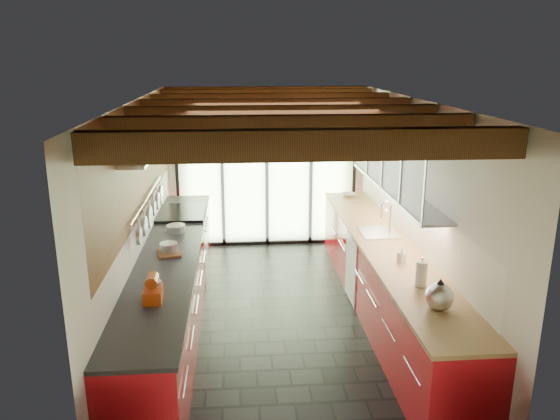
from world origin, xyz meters
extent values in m
plane|color=black|center=(0.00, 0.00, 0.00)|extent=(5.50, 5.50, 0.00)
plane|color=silver|center=(0.00, 2.75, 1.30)|extent=(3.20, 0.00, 3.20)
plane|color=silver|center=(0.00, -2.75, 1.30)|extent=(3.20, 0.00, 3.20)
plane|color=silver|center=(-1.60, 0.00, 1.30)|extent=(0.00, 5.50, 5.50)
plane|color=silver|center=(1.60, 0.00, 1.30)|extent=(0.00, 5.50, 5.50)
plane|color=#472814|center=(0.00, 0.00, 2.60)|extent=(5.50, 5.50, 0.00)
cube|color=#593316|center=(0.00, -2.25, 2.48)|extent=(3.14, 0.14, 0.22)
cube|color=#593316|center=(0.00, -1.35, 2.48)|extent=(3.14, 0.14, 0.22)
cube|color=#593316|center=(0.00, -0.45, 2.48)|extent=(3.14, 0.14, 0.22)
cube|color=#593316|center=(0.00, 0.45, 2.48)|extent=(3.14, 0.14, 0.22)
cube|color=#593316|center=(0.00, 1.35, 2.48)|extent=(3.14, 0.14, 0.22)
cube|color=#593316|center=(0.00, 2.25, 2.48)|extent=(3.14, 0.14, 0.22)
cube|color=brown|center=(0.00, 2.71, 2.35)|extent=(3.14, 0.06, 0.50)
plane|color=brown|center=(-1.57, 0.20, 1.98)|extent=(0.00, 4.90, 4.90)
plane|color=#C6EAAD|center=(0.00, 2.73, 1.08)|extent=(2.90, 0.00, 2.90)
cube|color=black|center=(-1.45, 2.72, 1.07)|extent=(0.05, 0.04, 2.15)
cube|color=black|center=(1.45, 2.72, 1.07)|extent=(0.05, 0.04, 2.15)
cube|color=black|center=(0.00, 2.69, 1.07)|extent=(0.06, 0.05, 2.15)
cube|color=black|center=(0.00, 2.69, 2.15)|extent=(2.90, 0.05, 0.06)
cylinder|color=red|center=(0.00, 2.67, 2.35)|extent=(0.34, 0.04, 0.34)
cylinder|color=beige|center=(0.00, 2.65, 2.35)|extent=(0.28, 0.02, 0.28)
cube|color=red|center=(-1.28, 0.00, 0.44)|extent=(0.65, 5.00, 0.88)
cube|color=black|center=(-1.28, 0.00, 0.90)|extent=(0.68, 5.00, 0.04)
cube|color=silver|center=(-1.28, 1.45, 0.44)|extent=(0.66, 0.90, 0.90)
cube|color=black|center=(-1.28, 1.45, 0.93)|extent=(0.65, 0.90, 0.06)
cube|color=red|center=(1.28, 0.00, 0.44)|extent=(0.65, 5.00, 0.88)
cube|color=#A2784E|center=(1.28, 0.00, 0.90)|extent=(0.68, 5.00, 0.04)
cube|color=white|center=(0.95, 0.40, 0.44)|extent=(0.02, 0.60, 0.84)
cube|color=silver|center=(1.28, 0.40, 0.93)|extent=(0.45, 0.52, 0.02)
cylinder|color=silver|center=(1.42, 0.40, 1.10)|extent=(0.02, 0.02, 0.34)
torus|color=silver|center=(1.36, 0.40, 1.27)|extent=(0.14, 0.02, 0.14)
plane|color=silver|center=(1.26, 0.30, 1.85)|extent=(0.00, 3.00, 3.00)
cube|color=#9EA0A5|center=(1.43, 0.30, 1.51)|extent=(0.34, 3.00, 0.03)
cube|color=#9EA0A5|center=(1.43, 0.30, 2.19)|extent=(0.34, 3.00, 0.03)
cylinder|color=silver|center=(-1.54, 0.30, 1.47)|extent=(0.02, 2.20, 0.02)
cube|color=silver|center=(-1.45, 0.20, 2.10)|extent=(0.28, 2.60, 0.03)
cylinder|color=silver|center=(-1.50, -0.60, 1.29)|extent=(0.04, 0.18, 0.18)
cylinder|color=silver|center=(-1.50, -0.25, 1.29)|extent=(0.04, 0.22, 0.22)
cylinder|color=silver|center=(-1.50, 0.10, 1.29)|extent=(0.04, 0.26, 0.26)
cylinder|color=silver|center=(-1.50, 0.45, 1.29)|extent=(0.04, 0.18, 0.18)
cylinder|color=silver|center=(-1.50, 0.80, 1.29)|extent=(0.04, 0.22, 0.22)
cylinder|color=silver|center=(-1.50, 1.10, 1.29)|extent=(0.04, 0.26, 0.26)
cube|color=#C94010|center=(-1.27, -1.34, 0.98)|extent=(0.17, 0.29, 0.12)
cylinder|color=#C94010|center=(-1.27, -1.36, 1.12)|extent=(0.12, 0.19, 0.11)
cylinder|color=silver|center=(-1.27, -1.29, 1.02)|extent=(0.15, 0.15, 0.12)
cylinder|color=silver|center=(-1.27, -0.13, 0.98)|extent=(0.24, 0.24, 0.13)
cylinder|color=silver|center=(-1.27, 0.66, 0.96)|extent=(0.27, 0.27, 0.09)
cube|color=brown|center=(-1.27, -0.14, 0.93)|extent=(0.31, 0.38, 0.03)
sphere|color=silver|center=(1.27, -1.72, 1.05)|extent=(0.26, 0.26, 0.25)
cone|color=black|center=(1.27, -1.72, 1.18)|extent=(0.09, 0.09, 0.07)
cylinder|color=silver|center=(1.27, -1.59, 1.06)|extent=(0.03, 0.10, 0.05)
cylinder|color=white|center=(1.27, -1.24, 1.04)|extent=(0.14, 0.14, 0.25)
cylinder|color=silver|center=(1.27, -1.24, 1.19)|extent=(0.03, 0.03, 0.05)
imported|color=silver|center=(1.27, -0.60, 1.00)|extent=(0.10, 0.10, 0.16)
imported|color=silver|center=(1.27, 2.25, 0.95)|extent=(0.23, 0.23, 0.05)
camera|label=1|loc=(-0.48, -6.00, 3.09)|focal=35.00mm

